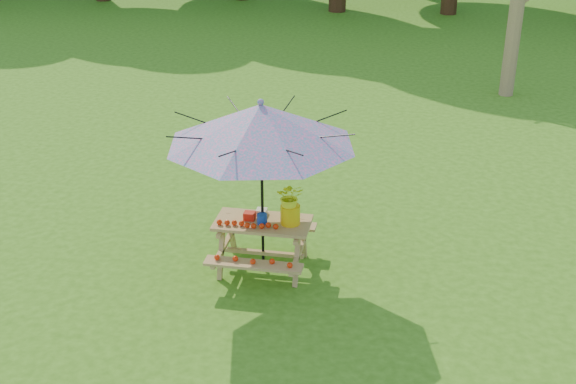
# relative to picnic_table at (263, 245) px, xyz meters

# --- Properties ---
(picnic_table) EXTENTS (1.20, 1.32, 0.67)m
(picnic_table) POSITION_rel_picnic_table_xyz_m (0.00, 0.00, 0.00)
(picnic_table) COLOR #AD8A4E
(picnic_table) RESTS_ON ground
(patio_umbrella) EXTENTS (2.69, 2.69, 2.26)m
(patio_umbrella) POSITION_rel_picnic_table_xyz_m (0.00, 0.00, 1.62)
(patio_umbrella) COLOR black
(patio_umbrella) RESTS_ON ground
(produce_bins) EXTENTS (0.32, 0.39, 0.13)m
(produce_bins) POSITION_rel_picnic_table_xyz_m (-0.07, 0.03, 0.40)
(produce_bins) COLOR red
(produce_bins) RESTS_ON picnic_table
(tomatoes_row) EXTENTS (0.77, 0.13, 0.07)m
(tomatoes_row) POSITION_rel_picnic_table_xyz_m (-0.15, -0.18, 0.38)
(tomatoes_row) COLOR red
(tomatoes_row) RESTS_ON picnic_table
(flower_bucket) EXTENTS (0.38, 0.34, 0.55)m
(flower_bucket) POSITION_rel_picnic_table_xyz_m (0.35, 0.01, 0.64)
(flower_bucket) COLOR yellow
(flower_bucket) RESTS_ON picnic_table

